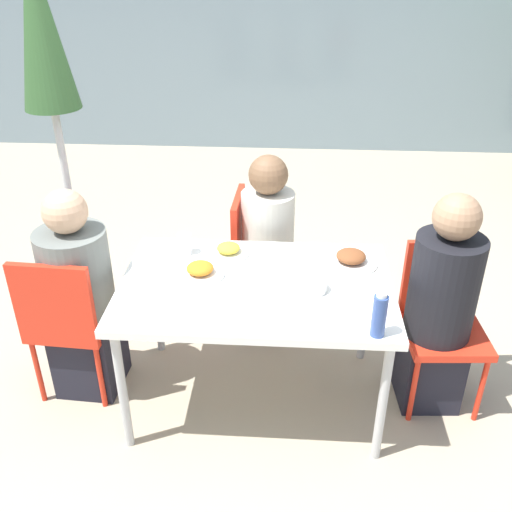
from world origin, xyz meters
name	(u,v)px	position (x,y,z in m)	size (l,w,h in m)	color
ground_plane	(256,396)	(0.00, 0.00, 0.00)	(24.00, 24.00, 0.00)	tan
building_facade	(282,10)	(0.00, 4.27, 1.50)	(10.00, 0.20, 3.00)	gray
dining_table	(256,293)	(0.00, 0.00, 0.67)	(1.32, 0.86, 0.73)	white
chair_left	(67,317)	(-0.96, -0.02, 0.50)	(0.42, 0.42, 0.86)	red
person_left	(81,301)	(-0.91, 0.06, 0.54)	(0.35, 0.35, 1.16)	black
chair_right	(443,312)	(0.95, 0.14, 0.50)	(0.42, 0.42, 0.86)	red
person_right	(439,310)	(0.91, 0.06, 0.57)	(0.33, 0.33, 1.19)	black
chair_far	(255,251)	(-0.05, 0.73, 0.50)	(0.41, 0.41, 0.86)	red
person_far	(267,249)	(0.03, 0.68, 0.54)	(0.31, 0.31, 1.13)	#383842
closed_umbrella	(45,56)	(-1.15, 0.70, 1.64)	(0.36, 0.36, 2.23)	#333333
plate_0	(200,271)	(-0.28, 0.06, 0.75)	(0.24, 0.24, 0.07)	white
plate_1	(351,259)	(0.47, 0.22, 0.75)	(0.27, 0.27, 0.07)	white
plate_2	(228,250)	(-0.16, 0.28, 0.75)	(0.22, 0.22, 0.06)	white
bottle	(379,315)	(0.53, -0.38, 0.83)	(0.06, 0.06, 0.21)	#334C8E
drinking_cup	(184,244)	(-0.39, 0.27, 0.78)	(0.08, 0.08, 0.11)	white
salad_bowl	(311,285)	(0.26, -0.04, 0.75)	(0.15, 0.15, 0.05)	white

